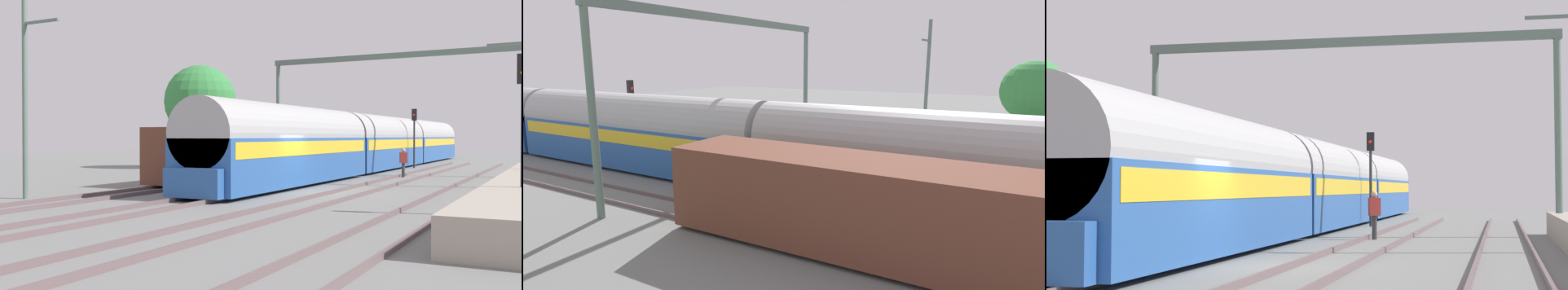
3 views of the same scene
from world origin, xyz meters
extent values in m
plane|color=slate|center=(0.00, 0.00, 0.00)|extent=(120.00, 120.00, 0.00)
cube|color=#665355|center=(-6.85, 0.00, 0.08)|extent=(0.08, 60.00, 0.16)
cube|color=#665355|center=(-5.42, 0.00, 0.08)|extent=(0.08, 60.00, 0.16)
cube|color=#665355|center=(-2.76, 0.00, 0.08)|extent=(0.08, 60.00, 0.16)
cube|color=#665355|center=(-1.33, 0.00, 0.08)|extent=(0.08, 60.00, 0.16)
cube|color=#665355|center=(1.33, 0.00, 0.08)|extent=(0.08, 60.00, 0.16)
cube|color=#665355|center=(2.76, 0.00, 0.08)|extent=(0.08, 60.00, 0.16)
cube|color=#665355|center=(5.42, 0.00, 0.08)|extent=(0.08, 60.00, 0.16)
cube|color=#665355|center=(6.85, 0.00, 0.08)|extent=(0.08, 60.00, 0.16)
cube|color=#28569E|center=(-2.05, 2.56, 1.26)|extent=(2.90, 16.00, 2.20)
cube|color=gold|center=(-2.05, 2.56, 1.89)|extent=(2.93, 15.36, 0.64)
cylinder|color=#A4A4A4|center=(-2.05, 2.56, 2.56)|extent=(2.84, 16.00, 2.84)
cube|color=#28569E|center=(-2.05, 18.91, 1.26)|extent=(2.90, 16.00, 2.20)
cube|color=gold|center=(-2.05, 18.91, 1.89)|extent=(2.93, 15.36, 0.64)
cylinder|color=#A4A4A4|center=(-2.05, 18.91, 2.56)|extent=(2.84, 16.00, 2.84)
cube|color=#28569E|center=(-2.05, 35.26, 1.26)|extent=(2.90, 16.00, 2.20)
cube|color=gold|center=(-2.05, 35.26, 1.89)|extent=(2.93, 15.36, 0.64)
cylinder|color=#A4A4A4|center=(-2.05, 35.26, 2.56)|extent=(2.84, 16.00, 2.84)
cube|color=#28569E|center=(-2.05, -5.69, 0.71)|extent=(2.40, 0.50, 1.10)
cube|color=brown|center=(-6.14, 4.47, 1.51)|extent=(2.80, 13.00, 2.70)
cube|color=black|center=(-6.14, 4.47, 0.21)|extent=(2.52, 11.96, 0.10)
cylinder|color=#353535|center=(1.57, 11.12, 0.42)|extent=(0.24, 0.24, 0.85)
cube|color=maroon|center=(1.57, 11.12, 1.17)|extent=(0.47, 0.40, 0.64)
sphere|color=tan|center=(1.57, 11.12, 1.61)|extent=(0.24, 0.24, 0.24)
cylinder|color=#2D2D33|center=(-0.13, 21.49, 1.82)|extent=(0.14, 0.14, 3.65)
cube|color=black|center=(-0.13, 21.49, 4.10)|extent=(0.36, 0.20, 0.90)
sphere|color=red|center=(-0.13, 21.37, 4.07)|extent=(0.16, 0.16, 0.16)
cylinder|color=slate|center=(-8.14, 14.06, 3.75)|extent=(0.28, 0.28, 7.50)
cube|color=slate|center=(0.00, 14.06, 7.68)|extent=(16.67, 0.24, 0.36)
cylinder|color=slate|center=(-8.54, -7.68, 4.00)|extent=(0.20, 0.20, 8.00)
cube|color=slate|center=(-7.64, -7.68, 6.80)|extent=(1.80, 0.10, 0.10)
cube|color=slate|center=(7.64, 6.24, 6.80)|extent=(1.80, 0.10, 0.10)
cylinder|color=#4C3826|center=(-14.82, 14.09, 1.52)|extent=(0.36, 0.36, 3.05)
sphere|color=#33843E|center=(-14.82, 14.09, 5.14)|extent=(5.57, 5.57, 5.57)
camera|label=1|loc=(10.00, -23.44, 2.42)|focal=40.03mm
camera|label=2|loc=(-17.75, 0.71, 5.70)|focal=29.65mm
camera|label=3|loc=(6.00, -19.03, 1.82)|focal=58.32mm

